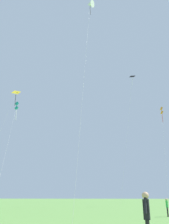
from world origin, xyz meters
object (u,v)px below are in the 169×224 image
(kite_black_large, at_px, (132,85))
(person_far_back, at_px, (167,206))
(person_foreground_watcher, at_px, (147,214))
(kite_white_distant, at_px, (90,5))
(kite_teal_box, at_px, (17,107))
(kite_orange_box, at_px, (162,111))
(kite_yellow_diamond, at_px, (15,97))

(kite_black_large, bearing_deg, person_far_back, -88.44)
(person_foreground_watcher, bearing_deg, kite_white_distant, 102.67)
(kite_black_large, distance_m, kite_teal_box, 23.29)
(kite_white_distant, distance_m, kite_orange_box, 26.83)
(kite_orange_box, relative_size, person_far_back, 12.60)
(kite_orange_box, distance_m, person_foreground_watcher, 43.31)
(kite_black_large, relative_size, kite_teal_box, 1.57)
(kite_white_distant, distance_m, person_foreground_watcher, 29.94)
(kite_yellow_diamond, xyz_separation_m, person_foreground_watcher, (21.19, -33.83, -19.69))
(kite_teal_box, distance_m, kite_yellow_diamond, 10.60)
(kite_white_distant, xyz_separation_m, person_far_back, (6.83, -2.29, -25.04))
(kite_teal_box, height_order, kite_white_distant, kite_white_distant)
(person_far_back, bearing_deg, kite_yellow_diamond, 140.84)
(kite_orange_box, xyz_separation_m, kite_yellow_diamond, (-29.65, -5.08, 2.67))
(kite_white_distant, bearing_deg, person_foreground_watcher, -77.33)
(kite_black_large, distance_m, kite_white_distant, 20.91)
(kite_black_large, distance_m, kite_orange_box, 8.19)
(kite_teal_box, height_order, kite_orange_box, kite_orange_box)
(kite_white_distant, relative_size, kite_orange_box, 1.40)
(kite_orange_box, relative_size, kite_yellow_diamond, 0.84)
(kite_teal_box, xyz_separation_m, kite_white_distant, (13.24, -9.43, 10.46))
(kite_teal_box, distance_m, kite_white_distant, 19.33)
(person_far_back, distance_m, person_foreground_watcher, 14.35)
(kite_yellow_diamond, relative_size, person_foreground_watcher, 12.46)
(kite_teal_box, distance_m, person_far_back, 27.43)
(kite_yellow_diamond, bearing_deg, kite_white_distant, -45.03)
(kite_teal_box, height_order, person_far_back, kite_teal_box)
(person_far_back, relative_size, person_foreground_watcher, 0.83)
(kite_black_large, relative_size, kite_yellow_diamond, 1.14)
(kite_teal_box, bearing_deg, kite_white_distant, -35.45)
(kite_white_distant, distance_m, kite_yellow_diamond, 25.33)
(kite_orange_box, xyz_separation_m, person_far_back, (-5.29, -24.91, -17.21))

